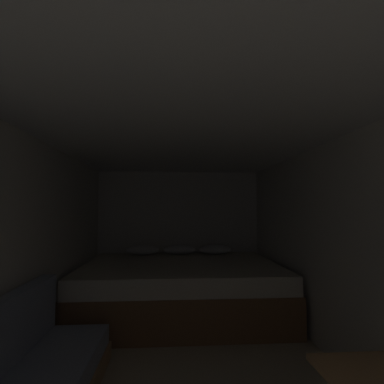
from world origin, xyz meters
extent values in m
plane|color=beige|center=(0.00, 2.00, 0.00)|extent=(7.35, 7.35, 0.00)
cube|color=silver|center=(0.00, 4.70, 1.01)|extent=(2.79, 0.05, 2.02)
cube|color=silver|center=(-1.37, 2.00, 1.01)|extent=(0.05, 5.35, 2.02)
cube|color=silver|center=(1.37, 2.00, 1.01)|extent=(0.05, 5.35, 2.02)
cube|color=white|center=(0.00, 2.00, 2.05)|extent=(2.79, 5.35, 0.05)
cube|color=brown|center=(0.00, 3.64, 0.23)|extent=(2.57, 1.96, 0.46)
cube|color=beige|center=(0.00, 3.64, 0.56)|extent=(2.53, 1.92, 0.21)
ellipsoid|color=white|center=(-0.58, 4.41, 0.74)|extent=(0.51, 0.33, 0.15)
ellipsoid|color=white|center=(0.58, 4.41, 0.74)|extent=(0.51, 0.33, 0.15)
ellipsoid|color=white|center=(0.00, 4.41, 0.74)|extent=(0.51, 0.33, 0.15)
camera|label=1|loc=(-0.14, -0.50, 1.38)|focal=28.55mm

